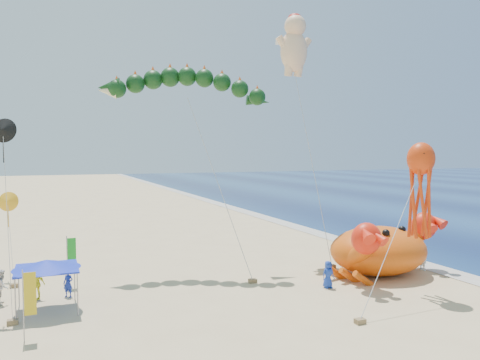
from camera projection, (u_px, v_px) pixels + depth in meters
name	position (u px, v px, depth m)	size (l,w,h in m)	color
ground	(281.00, 284.00, 29.37)	(320.00, 320.00, 0.00)	#D1B784
foam_strip	(429.00, 266.00, 33.93)	(320.00, 320.00, 0.00)	silver
crab_inflatable	(380.00, 249.00, 31.58)	(9.24, 7.62, 4.05)	#DD520B
dragon_kite	(185.00, 90.00, 32.64)	(11.80, 7.85, 13.93)	black
cherub_kite	(294.00, 44.00, 36.70)	(2.21, 5.97, 19.13)	#FFC99B
octopus_kite	(420.00, 183.00, 27.15)	(7.34, 3.76, 8.86)	red
canopy_blue	(47.00, 265.00, 24.26)	(3.38, 3.38, 2.71)	gray
feather_flags	(7.00, 275.00, 23.88)	(6.24, 8.05, 3.20)	gray
beachgoers	(59.00, 291.00, 24.90)	(30.11, 8.61, 1.90)	yellow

